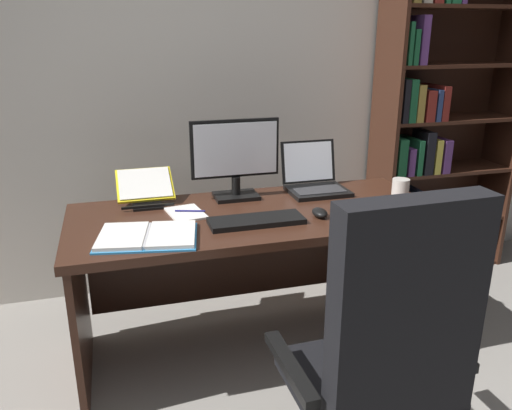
{
  "coord_description": "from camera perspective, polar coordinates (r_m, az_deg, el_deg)",
  "views": [
    {
      "loc": [
        -0.64,
        -1.02,
        1.56
      ],
      "look_at": [
        -0.04,
        1.1,
        0.8
      ],
      "focal_mm": 35.98,
      "sensor_mm": 36.0,
      "label": 1
    }
  ],
  "objects": [
    {
      "name": "bookshelf",
      "position": [
        3.5,
        18.89,
        8.65
      ],
      "size": [
        0.92,
        0.33,
        2.03
      ],
      "color": "#381E14",
      "rests_on": "ground"
    },
    {
      "name": "notepad",
      "position": [
        2.39,
        -7.8,
        -0.9
      ],
      "size": [
        0.18,
        0.23,
        0.01
      ],
      "primitive_type": "cube",
      "rotation": [
        0.0,
        0.0,
        0.17
      ],
      "color": "silver",
      "rests_on": "desk"
    },
    {
      "name": "computer_mouse",
      "position": [
        2.35,
        7.1,
        -0.86
      ],
      "size": [
        0.06,
        0.1,
        0.04
      ],
      "primitive_type": "ellipsoid",
      "color": "black",
      "rests_on": "desk"
    },
    {
      "name": "office_chair",
      "position": [
        1.82,
        13.63,
        -18.07
      ],
      "size": [
        0.62,
        0.6,
        1.13
      ],
      "rotation": [
        0.0,
        0.0,
        0.03
      ],
      "color": "black",
      "rests_on": "ground"
    },
    {
      "name": "desk",
      "position": [
        2.54,
        -0.41,
        -4.52
      ],
      "size": [
        1.73,
        0.74,
        0.75
      ],
      "color": "#381E14",
      "rests_on": "ground"
    },
    {
      "name": "reading_stand_with_book",
      "position": [
        2.59,
        -12.21,
        1.88
      ],
      "size": [
        0.27,
        0.27,
        0.14
      ],
      "color": "black",
      "rests_on": "desk"
    },
    {
      "name": "wall_back",
      "position": [
        3.16,
        -4.2,
        14.37
      ],
      "size": [
        5.06,
        0.12,
        2.62
      ],
      "primitive_type": "cube",
      "color": "beige",
      "rests_on": "ground"
    },
    {
      "name": "laptop",
      "position": [
        2.73,
        6.53,
        2.68
      ],
      "size": [
        0.3,
        0.3,
        0.25
      ],
      "color": "black",
      "rests_on": "desk"
    },
    {
      "name": "pen",
      "position": [
        2.39,
        -7.33,
        -0.66
      ],
      "size": [
        0.14,
        0.05,
        0.01
      ],
      "primitive_type": "cylinder",
      "rotation": [
        0.0,
        1.57,
        -0.3
      ],
      "color": "navy",
      "rests_on": "notepad"
    },
    {
      "name": "coffee_mug",
      "position": [
        2.65,
        15.75,
        1.66
      ],
      "size": [
        0.08,
        0.08,
        0.11
      ],
      "primitive_type": "cylinder",
      "color": "silver",
      "rests_on": "desk"
    },
    {
      "name": "keyboard",
      "position": [
        2.26,
        0.04,
        -1.76
      ],
      "size": [
        0.42,
        0.15,
        0.02
      ],
      "primitive_type": "cube",
      "color": "black",
      "rests_on": "desk"
    },
    {
      "name": "open_binder",
      "position": [
        2.14,
        -11.99,
        -3.41
      ],
      "size": [
        0.45,
        0.36,
        0.02
      ],
      "rotation": [
        0.0,
        0.0,
        -0.18
      ],
      "color": "#2D84C6",
      "rests_on": "desk"
    },
    {
      "name": "monitor",
      "position": [
        2.56,
        -2.31,
        5.05
      ],
      "size": [
        0.45,
        0.16,
        0.4
      ],
      "color": "black",
      "rests_on": "desk"
    }
  ]
}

